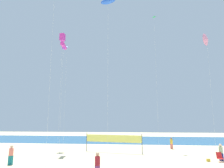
% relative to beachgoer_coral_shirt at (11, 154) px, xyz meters
% --- Properties ---
extents(ocean_band, '(120.00, 20.00, 0.01)m').
position_rel_beachgoer_coral_shirt_xyz_m(ocean_band, '(9.99, 28.11, -0.92)').
color(ocean_band, '#28608C').
rests_on(ocean_band, ground).
extents(beachgoer_coral_shirt, '(0.40, 0.40, 1.74)m').
position_rel_beachgoer_coral_shirt_xyz_m(beachgoer_coral_shirt, '(0.00, 0.00, 0.00)').
color(beachgoer_coral_shirt, '#19727A').
rests_on(beachgoer_coral_shirt, ground).
extents(beachgoer_maroon_shirt, '(0.38, 0.38, 1.66)m').
position_rel_beachgoer_coral_shirt_xyz_m(beachgoer_maroon_shirt, '(8.63, -3.14, -0.04)').
color(beachgoer_maroon_shirt, '#7A3872').
rests_on(beachgoer_maroon_shirt, ground).
extents(beachgoer_mustard_shirt, '(0.37, 0.37, 1.62)m').
position_rel_beachgoer_coral_shirt_xyz_m(beachgoer_mustard_shirt, '(16.37, 13.00, -0.06)').
color(beachgoer_mustard_shirt, '#EA7260').
rests_on(beachgoer_mustard_shirt, ground).
extents(beachgoer_sage_shirt, '(0.38, 0.38, 1.67)m').
position_rel_beachgoer_coral_shirt_xyz_m(beachgoer_sage_shirt, '(19.81, 4.17, -0.04)').
color(beachgoer_sage_shirt, navy).
rests_on(beachgoer_sage_shirt, ground).
extents(folding_beach_chair, '(0.52, 0.65, 0.89)m').
position_rel_beachgoer_coral_shirt_xyz_m(folding_beach_chair, '(19.47, 3.67, -0.46)').
color(folding_beach_chair, red).
rests_on(folding_beach_chair, ground).
extents(volleyball_net, '(7.32, 1.79, 2.40)m').
position_rel_beachgoer_coral_shirt_xyz_m(volleyball_net, '(8.46, 8.45, 0.70)').
color(volleyball_net, '#4C4C51').
rests_on(volleyball_net, ground).
extents(beach_handbag, '(0.34, 0.17, 0.27)m').
position_rel_beachgoer_coral_shirt_xyz_m(beach_handbag, '(18.38, 3.64, -0.79)').
color(beach_handbag, gold).
rests_on(beach_handbag, ground).
extents(kite_magenta_tube, '(0.83, 1.91, 14.56)m').
position_rel_beachgoer_coral_shirt_xyz_m(kite_magenta_tube, '(1.57, 8.01, 13.30)').
color(kite_magenta_tube, silver).
rests_on(kite_magenta_tube, ground).
extents(kite_magenta_box, '(0.79, 0.79, 17.75)m').
position_rel_beachgoer_coral_shirt_xyz_m(kite_magenta_box, '(-0.08, 11.82, 16.21)').
color(kite_magenta_box, silver).
rests_on(kite_magenta_box, ground).
extents(kite_pink_delta, '(1.45, 1.60, 16.20)m').
position_rel_beachgoer_coral_shirt_xyz_m(kite_pink_delta, '(21.55, 10.58, 14.37)').
color(kite_pink_delta, silver).
rests_on(kite_pink_delta, ground).
extents(kite_green_diamond, '(0.58, 0.57, 20.35)m').
position_rel_beachgoer_coral_shirt_xyz_m(kite_green_diamond, '(14.54, 12.57, 18.17)').
color(kite_green_diamond, silver).
rests_on(kite_green_diamond, ground).
extents(kite_blue_inflatable, '(1.94, 0.84, 18.71)m').
position_rel_beachgoer_coral_shirt_xyz_m(kite_blue_inflatable, '(8.34, 4.20, 17.26)').
color(kite_blue_inflatable, silver).
rests_on(kite_blue_inflatable, ground).
extents(kite_blue_diamond, '(0.67, 0.67, 17.59)m').
position_rel_beachgoer_coral_shirt_xyz_m(kite_blue_diamond, '(-1.01, 16.80, 15.75)').
color(kite_blue_diamond, silver).
rests_on(kite_blue_diamond, ground).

